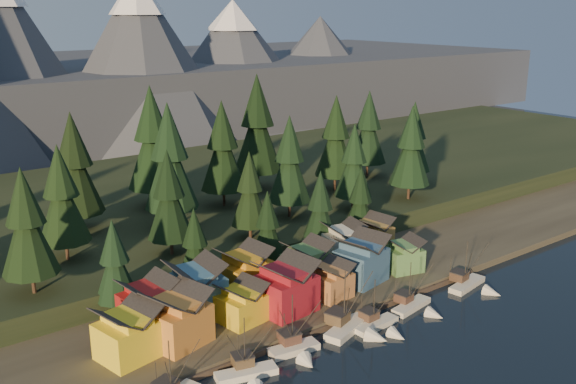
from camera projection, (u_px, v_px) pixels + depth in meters
ground at (388, 366)px, 101.51m from camera, size 500.00×500.00×0.00m
shore_strip at (248, 279)px, 131.97m from camera, size 400.00×50.00×1.50m
hillside at (144, 210)px, 169.69m from camera, size 420.00×100.00×6.00m
dock at (322, 324)px, 114.02m from camera, size 80.00×4.00×1.00m
boat_1 at (249, 369)px, 97.12m from camera, size 10.31×10.79×10.77m
boat_2 at (297, 342)px, 104.18m from camera, size 9.11×9.68×11.23m
boat_3 at (354, 321)px, 111.11m from camera, size 11.48×11.98×12.51m
boat_4 at (381, 320)px, 112.52m from camera, size 9.55×10.32×10.01m
boat_5 at (417, 301)px, 119.63m from camera, size 9.99×10.61×10.20m
boat_6 at (473, 280)px, 128.84m from camera, size 10.68×11.32×10.77m
house_front_0 at (128, 331)px, 100.08m from camera, size 10.24×9.87×8.75m
house_front_1 at (178, 316)px, 104.24m from camera, size 10.86×10.60×9.31m
house_front_2 at (241, 301)px, 111.90m from camera, size 8.37×8.42×7.14m
house_front_3 at (286, 285)px, 115.40m from camera, size 10.43×10.04×9.70m
house_front_4 at (330, 279)px, 121.52m from camera, size 7.30×7.79×6.85m
house_front_5 at (361, 258)px, 127.98m from camera, size 10.60×9.95×9.61m
house_front_6 at (403, 253)px, 133.75m from camera, size 8.50×8.22×7.06m
house_back_0 at (148, 303)px, 108.95m from camera, size 9.13×8.83×9.11m
house_back_1 at (195, 287)px, 113.86m from camera, size 9.40×9.50×10.10m
house_back_2 at (244, 270)px, 122.01m from camera, size 9.69×9.03×9.51m
house_back_3 at (307, 261)px, 127.53m from camera, size 8.60×7.69×8.59m
house_back_4 at (343, 242)px, 138.03m from camera, size 9.46×9.22×8.73m
house_back_5 at (372, 235)px, 142.53m from camera, size 8.37×8.45×8.53m
tree_hill_2 at (27, 226)px, 110.01m from camera, size 9.90×9.90×23.05m
tree_hill_3 at (62, 198)px, 124.91m from camera, size 10.16×10.16×23.66m
tree_hill_4 at (75, 167)px, 140.49m from camera, size 11.68×11.68×27.22m
tree_hill_5 at (169, 198)px, 127.90m from camera, size 9.43×9.43×21.96m
tree_hill_6 at (170, 160)px, 142.98m from camera, size 12.39×12.39×28.86m
tree_hill_7 at (250, 191)px, 137.14m from camera, size 8.41×8.41×19.58m
tree_hill_8 at (223, 149)px, 159.05m from camera, size 11.58×11.58×26.97m
tree_hill_9 at (290, 162)px, 150.97m from camera, size 10.62×10.62×24.73m
tree_hill_10 at (257, 127)px, 173.70m from camera, size 13.63×13.63×31.76m
tree_hill_11 at (354, 163)px, 156.84m from camera, size 9.36×9.36×21.81m
tree_hill_12 at (336, 139)px, 173.05m from camera, size 11.28×11.28×26.28m
tree_hill_13 at (411, 149)px, 165.26m from camera, size 10.64×10.64×24.78m
tree_hill_14 at (368, 130)px, 188.18m from camera, size 10.96×10.96×25.53m
tree_hill_15 at (152, 141)px, 158.05m from camera, size 13.18×13.18×30.69m
tree_hill_17 at (413, 139)px, 180.05m from camera, size 10.11×10.11×23.55m
tree_shore_0 at (115, 263)px, 112.85m from camera, size 7.70×7.70×17.95m
tree_shore_1 at (195, 246)px, 122.25m from camera, size 7.28×7.28×16.97m
tree_shore_2 at (268, 227)px, 132.01m from camera, size 7.49×7.49×17.44m
tree_shore_3 at (320, 210)px, 139.79m from camera, size 8.36×8.36×19.48m
tree_shore_4 at (360, 202)px, 146.89m from camera, size 7.90×7.90×18.41m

